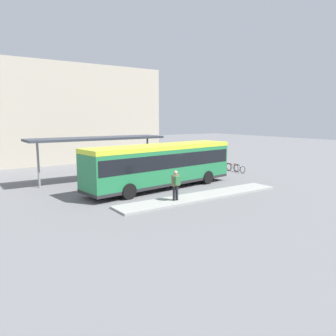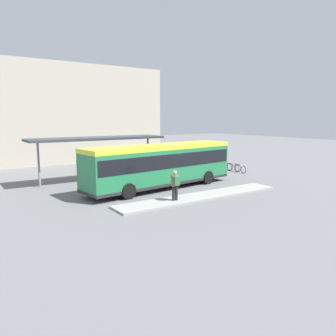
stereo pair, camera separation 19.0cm
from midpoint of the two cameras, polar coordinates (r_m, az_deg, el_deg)
The scene contains 10 objects.
ground_plane at distance 23.20m, azimuth -1.41°, elevation -3.50°, with size 120.00×120.00×0.00m, color slate.
curb_island at distance 20.63m, azimuth 5.61°, elevation -4.92°, with size 11.61×1.80×0.12m.
city_bus at distance 22.89m, azimuth -1.41°, elevation 0.91°, with size 11.73×3.82×3.07m.
pedestrian_waiting at distance 19.05m, azimuth 1.11°, elevation -2.71°, with size 0.46×0.49×1.77m.
bicycle_white at distance 30.37m, azimuth 12.12°, elevation -0.12°, with size 0.48×1.58×0.68m.
bicycle_red at distance 31.08m, azimuth 11.12°, elevation 0.14°, with size 0.48×1.68×0.72m.
bicycle_black at distance 31.52m, azimuth 9.64°, elevation 0.33°, with size 0.48×1.74×0.75m.
station_shelter at distance 26.04m, azimuth -12.38°, elevation 4.95°, with size 10.55×2.65×3.43m.
potted_planter_near_shelter at distance 25.92m, azimuth -2.79°, elevation -0.62°, with size 0.90×0.90×1.36m.
station_building at distance 42.48m, azimuth -23.05°, elevation 8.59°, with size 27.12×14.29×10.64m.
Camera 1 is at (-12.40, -18.98, 4.91)m, focal length 35.00 mm.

